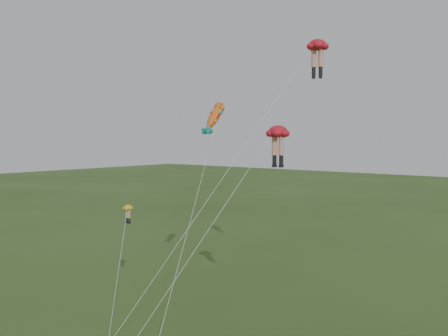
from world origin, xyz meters
The scene contains 4 objects.
legs_kite_red_high centered at (4.93, 12.74, 19.49)m, with size 7.83×15.37×20.35m.
legs_kite_red_mid centered at (5.60, 6.49, 13.04)m, with size 5.06×11.05×13.80m.
legs_kite_yellow centered at (-6.57, 4.10, 6.96)m, with size 6.54×7.30×7.74m.
fish_kite centered at (-1.88, 9.11, 14.63)m, with size 3.69×10.55×16.02m.
Camera 1 is at (23.51, -20.78, 13.05)m, focal length 40.00 mm.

